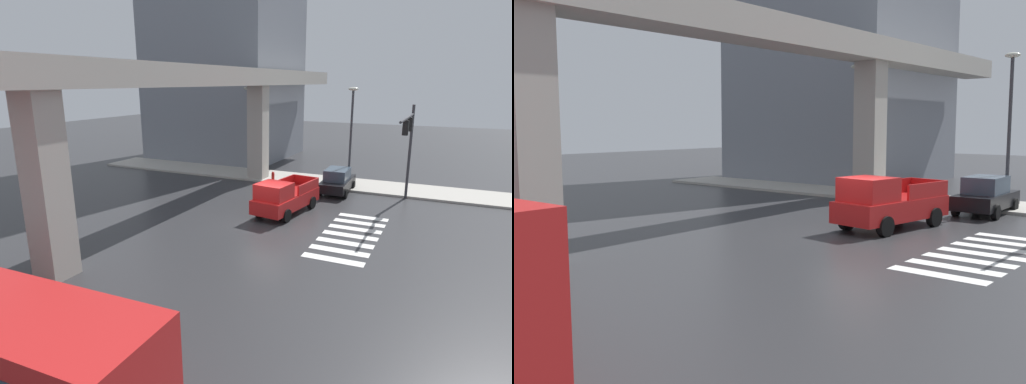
% 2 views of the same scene
% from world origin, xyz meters
% --- Properties ---
extents(ground_plane, '(120.00, 120.00, 0.00)m').
position_xyz_m(ground_plane, '(0.00, 0.00, 0.00)').
color(ground_plane, '#2D2D30').
extents(crosswalk_stripes, '(7.15, 2.80, 0.01)m').
position_xyz_m(crosswalk_stripes, '(-0.00, -4.88, 0.01)').
color(crosswalk_stripes, silver).
rests_on(crosswalk_stripes, ground).
extents(elevated_overpass, '(49.58, 1.97, 8.54)m').
position_xyz_m(elevated_overpass, '(0.00, 4.79, 7.19)').
color(elevated_overpass, '#ADA89E').
rests_on(elevated_overpass, ground).
extents(sidewalk_east, '(4.00, 36.00, 0.15)m').
position_xyz_m(sidewalk_east, '(10.68, 2.00, 0.07)').
color(sidewalk_east, '#ADA89E').
rests_on(sidewalk_east, ground).
extents(pickup_truck, '(5.32, 2.62, 2.08)m').
position_xyz_m(pickup_truck, '(1.98, -0.45, 0.99)').
color(pickup_truck, red).
rests_on(pickup_truck, ground).
extents(sedan_black, '(4.35, 2.06, 1.72)m').
position_xyz_m(sedan_black, '(8.19, -2.02, 0.85)').
color(sedan_black, black).
rests_on(sedan_black, ground).
extents(street_lamp_near_corner, '(0.44, 0.70, 7.24)m').
position_xyz_m(street_lamp_near_corner, '(9.48, -2.50, 4.56)').
color(street_lamp_near_corner, '#38383D').
rests_on(street_lamp_near_corner, ground).
extents(street_lamp_mid_block, '(0.44, 0.70, 7.24)m').
position_xyz_m(street_lamp_mid_block, '(9.48, 5.62, 4.56)').
color(street_lamp_mid_block, '#38383D').
rests_on(street_lamp_mid_block, ground).
extents(fire_hydrant, '(0.24, 0.24, 0.85)m').
position_xyz_m(fire_hydrant, '(9.08, 3.28, 0.43)').
color(fire_hydrant, red).
rests_on(fire_hydrant, ground).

